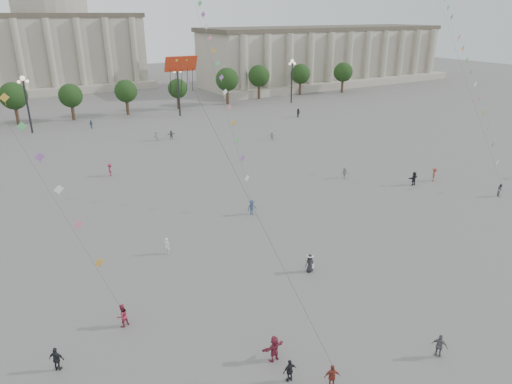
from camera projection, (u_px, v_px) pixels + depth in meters
ground at (330, 288)px, 38.03m from camera, size 360.00×360.00×0.00m
hall_east at (326, 56)px, 145.65m from camera, size 84.00×26.22×17.20m
hall_central at (55, 38)px, 135.90m from camera, size 48.30×34.30×35.50m
tree_row at (99, 92)px, 98.28m from camera, size 137.12×5.12×8.00m
lamp_post_mid_west at (25, 94)px, 84.02m from camera, size 2.00×0.90×10.65m
lamp_post_mid_east at (178, 82)px, 98.34m from camera, size 2.00×0.90×10.65m
lamp_post_far_east at (292, 73)px, 112.66m from camera, size 2.00×0.90×10.65m
person_crowd_0 at (91, 124)px, 89.84m from camera, size 0.98×0.96×1.66m
person_crowd_3 at (414, 178)px, 60.34m from camera, size 1.74×0.66×1.84m
person_crowd_4 at (156, 136)px, 81.28m from camera, size 1.57×1.33×1.70m
person_crowd_6 at (345, 173)px, 62.76m from camera, size 1.15×0.81×1.62m
person_crowd_7 at (272, 136)px, 81.77m from camera, size 1.48×1.07×1.55m
person_crowd_8 at (434, 175)px, 61.80m from camera, size 1.35×1.21×1.81m
person_crowd_9 at (298, 113)px, 99.38m from camera, size 1.75×1.41×1.87m
person_crowd_12 at (171, 135)px, 82.38m from camera, size 1.52×0.72×1.58m
person_crowd_13 at (167, 246)px, 43.14m from camera, size 0.69×0.73×1.68m
person_crowd_17 at (110, 170)px, 63.71m from camera, size 0.77×1.21×1.78m
tourist_0 at (332, 376)px, 27.68m from camera, size 1.06×0.79×1.67m
tourist_1 at (57, 359)px, 29.04m from camera, size 1.05×0.94×1.71m
tourist_2 at (274, 349)px, 29.85m from camera, size 1.76×0.68×1.85m
tourist_3 at (440, 346)px, 30.19m from camera, size 0.84×1.08×1.71m
tourist_4 at (290, 371)px, 28.19m from camera, size 0.95×0.45×1.59m
kite_flyer_0 at (122, 316)px, 33.13m from camera, size 1.07×0.97×1.81m
kite_flyer_1 at (252, 207)px, 51.52m from camera, size 1.19×0.75×1.77m
kite_flyer_2 at (500, 190)px, 56.74m from camera, size 1.01×1.01×1.65m
hat_person at (310, 263)px, 40.12m from camera, size 0.84×0.60×1.71m
dragon_kite at (183, 77)px, 30.49m from camera, size 2.77×6.94×21.53m
kite_train_east at (446, 7)px, 71.53m from camera, size 23.05×39.59×59.93m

